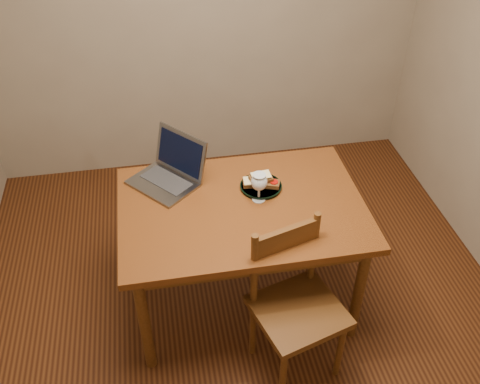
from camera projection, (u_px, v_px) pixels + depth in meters
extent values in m
cube|color=black|center=(242.00, 309.00, 3.23)|extent=(3.20, 3.20, 0.02)
cube|color=gray|center=(200.00, 1.00, 3.65)|extent=(3.20, 0.02, 2.60)
cube|color=#421F0B|center=(242.00, 208.00, 2.84)|extent=(1.30, 0.90, 0.04)
cylinder|color=#3F240D|center=(145.00, 323.00, 2.71)|extent=(0.06, 0.06, 0.70)
cylinder|color=#3F240D|center=(359.00, 293.00, 2.87)|extent=(0.06, 0.06, 0.70)
cylinder|color=#3F240D|center=(140.00, 226.00, 3.28)|extent=(0.06, 0.06, 0.70)
cylinder|color=#3F240D|center=(319.00, 205.00, 3.44)|extent=(0.06, 0.06, 0.70)
cube|color=#3F240D|center=(299.00, 312.00, 2.67)|extent=(0.52, 0.50, 0.04)
cube|color=#3F240D|center=(286.00, 238.00, 2.55)|extent=(0.33, 0.13, 0.12)
cylinder|color=black|center=(261.00, 186.00, 2.94)|extent=(0.23, 0.23, 0.02)
cube|color=slate|center=(162.00, 184.00, 2.96)|extent=(0.42, 0.43, 0.02)
cube|color=slate|center=(181.00, 152.00, 2.98)|extent=(0.29, 0.32, 0.24)
cube|color=black|center=(181.00, 152.00, 2.98)|extent=(0.24, 0.27, 0.19)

